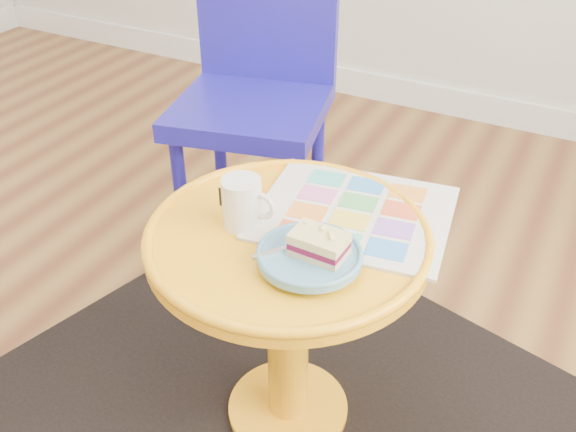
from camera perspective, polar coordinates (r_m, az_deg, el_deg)
The scene contains 9 objects.
room_walls at distance 2.96m, azimuth -23.97°, elevation 8.27°, with size 4.00×4.00×4.00m.
rug at distance 1.56m, azimuth 0.00°, elevation -16.88°, with size 1.30×1.10×0.01m, color black.
side_table at distance 1.30m, azimuth 0.00°, elevation -6.74°, with size 0.54×0.54×0.51m.
chair at distance 1.83m, azimuth -2.74°, elevation 11.95°, with size 0.48×0.48×0.91m.
newspaper at distance 1.27m, azimuth 5.90°, elevation 0.31°, with size 0.37×0.31×0.01m, color silver.
mug at distance 1.20m, azimuth -4.02°, elevation 1.28°, with size 0.11×0.08×0.10m.
plate at distance 1.12m, azimuth 1.93°, elevation -3.61°, with size 0.19×0.19×0.02m.
cake_slice at distance 1.10m, azimuth 2.78°, elevation -2.51°, with size 0.10×0.07×0.04m.
fork at distance 1.13m, azimuth 0.49°, elevation -2.71°, with size 0.10×0.12×0.00m.
Camera 1 is at (1.20, -0.62, 1.22)m, focal length 40.00 mm.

